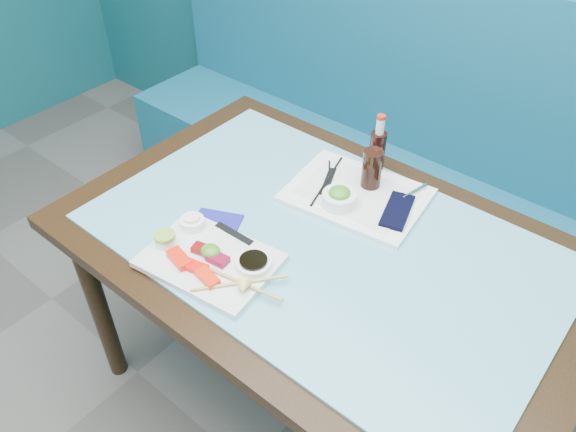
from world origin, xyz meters
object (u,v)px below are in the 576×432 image
Objects in this scene: serving_tray at (356,195)px; seaweed_bowl at (339,199)px; sashimi_plate at (210,260)px; blue_napkin at (214,227)px; booth_bench at (445,198)px; cola_glass at (372,169)px; dining_table at (321,263)px; cola_bottle_body at (377,153)px.

serving_tray is 3.99× the size of seaweed_bowl.
sashimi_plate is 0.14m from blue_napkin.
booth_bench reaches higher than cola_glass.
booth_bench reaches higher than seaweed_bowl.
booth_bench reaches higher than serving_tray.
seaweed_bowl is 0.81× the size of cola_glass.
dining_table is at bearing -85.44° from cola_glass.
sashimi_plate is at bearing -108.11° from seaweed_bowl.
cola_bottle_body reaches higher than sashimi_plate.
blue_napkin is at bearing -119.60° from cola_glass.
booth_bench is 2.14× the size of dining_table.
serving_tray is 3.22× the size of cola_glass.
sashimi_plate is at bearing -105.81° from cola_glass.
cola_glass is 0.93× the size of blue_napkin.
dining_table is 10.26× the size of cola_bottle_body.
booth_bench reaches higher than cola_bottle_body.
dining_table is at bearing -80.46° from cola_bottle_body.
cola_glass is at bearing 81.25° from seaweed_bowl.
seaweed_bowl is at bearing -85.38° from cola_bottle_body.
dining_table is at bearing 30.61° from blue_napkin.
booth_bench is at bearing 79.98° from serving_tray.
blue_napkin is (-0.21, -0.28, -0.03)m from seaweed_bowl.
seaweed_bowl reaches higher than sashimi_plate.
booth_bench is 0.82m from seaweed_bowl.
blue_napkin is at bearing -149.39° from dining_table.
booth_bench is 23.27× the size of blue_napkin.
blue_napkin is at bearing -129.37° from serving_tray.
serving_tray is 0.09m from cola_glass.
seaweed_bowl is (-0.04, -0.71, 0.42)m from booth_bench.
seaweed_bowl is at bearing -93.29° from booth_bench.
sashimi_plate is 0.61m from cola_bottle_body.
cola_bottle_body is (0.11, 0.60, 0.06)m from sashimi_plate.
dining_table is 0.32m from sashimi_plate.
serving_tray is at bearing 57.88° from blue_napkin.
serving_tray is 0.16m from cola_bottle_body.
cola_glass is at bearing 94.56° from dining_table.
booth_bench reaches higher than sashimi_plate.
blue_napkin is at bearing 122.90° from sashimi_plate.
blue_napkin is at bearing -104.39° from booth_bench.
dining_table is at bearing -90.00° from booth_bench.
seaweed_bowl is (0.13, 0.38, 0.03)m from sashimi_plate.
seaweed_bowl reaches higher than serving_tray.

